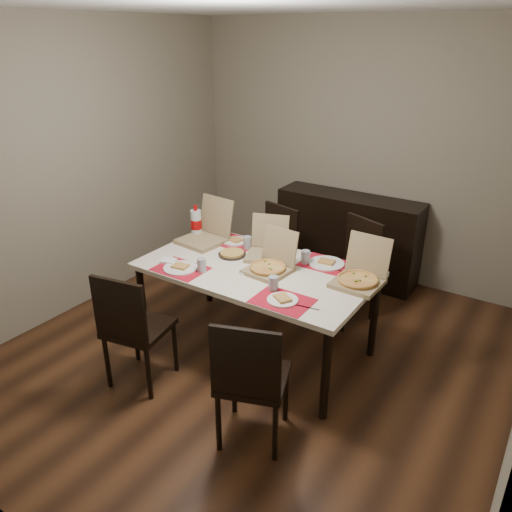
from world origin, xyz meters
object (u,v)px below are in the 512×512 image
(chair_far_left, at_px, (273,250))
(chair_far_right, at_px, (353,265))
(sideboard, at_px, (347,237))
(chair_near_right, at_px, (250,378))
(soda_bottle, at_px, (196,223))
(dip_bowl, at_px, (271,262))
(chair_near_left, at_px, (132,326))
(pizza_box_center, at_px, (270,265))
(dining_table, at_px, (256,275))

(chair_far_left, bearing_deg, chair_far_right, 7.53)
(sideboard, height_order, chair_far_left, chair_far_left)
(chair_near_right, xyz_separation_m, soda_bottle, (-1.35, 1.16, 0.36))
(dip_bowl, bearing_deg, chair_near_right, -64.44)
(chair_near_left, xyz_separation_m, pizza_box_center, (0.61, 0.88, 0.29))
(dining_table, distance_m, pizza_box_center, 0.17)
(sideboard, xyz_separation_m, soda_bottle, (-0.86, -1.43, 0.42))
(dip_bowl, bearing_deg, pizza_box_center, -60.36)
(dip_bowl, distance_m, soda_bottle, 0.88)
(sideboard, relative_size, dining_table, 0.83)
(chair_near_left, bearing_deg, chair_far_right, 63.33)
(chair_far_left, bearing_deg, chair_near_right, -62.47)
(sideboard, height_order, soda_bottle, soda_bottle)
(sideboard, height_order, chair_near_right, chair_near_right)
(sideboard, relative_size, dip_bowl, 13.63)
(chair_far_right, bearing_deg, soda_bottle, -150.78)
(soda_bottle, bearing_deg, chair_far_left, 52.65)
(dip_bowl, bearing_deg, chair_far_right, 66.05)
(chair_far_left, xyz_separation_m, chair_far_right, (0.78, 0.10, 0.00))
(pizza_box_center, height_order, dip_bowl, pizza_box_center)
(chair_near_right, height_order, chair_far_right, same)
(dip_bowl, bearing_deg, chair_near_left, -118.82)
(sideboard, relative_size, chair_far_left, 1.61)
(chair_near_left, xyz_separation_m, dip_bowl, (0.55, 1.00, 0.25))
(chair_near_right, bearing_deg, soda_bottle, 139.52)
(chair_near_left, distance_m, dip_bowl, 1.17)
(dining_table, bearing_deg, chair_far_left, 113.11)
(chair_far_right, bearing_deg, dip_bowl, -113.95)
(chair_near_left, bearing_deg, chair_far_left, 85.69)
(dining_table, height_order, soda_bottle, soda_bottle)
(chair_near_right, height_order, soda_bottle, soda_bottle)
(dining_table, height_order, chair_near_right, chair_near_right)
(chair_near_left, height_order, soda_bottle, soda_bottle)
(chair_far_right, distance_m, pizza_box_center, 1.03)
(dining_table, relative_size, dip_bowl, 16.35)
(pizza_box_center, bearing_deg, soda_bottle, 165.05)
(sideboard, distance_m, chair_near_right, 2.64)
(chair_near_right, height_order, chair_far_left, same)
(chair_far_left, bearing_deg, dip_bowl, -59.78)
(dining_table, bearing_deg, sideboard, 88.25)
(pizza_box_center, bearing_deg, sideboard, 92.51)
(chair_near_left, xyz_separation_m, soda_bottle, (-0.32, 1.13, 0.36))
(chair_near_left, height_order, chair_far_right, same)
(chair_near_right, height_order, dip_bowl, chair_near_right)
(chair_near_right, distance_m, dip_bowl, 1.16)
(sideboard, distance_m, chair_far_left, 0.95)
(dining_table, height_order, pizza_box_center, pizza_box_center)
(dining_table, xyz_separation_m, chair_near_left, (-0.49, -0.88, -0.17))
(chair_near_left, bearing_deg, chair_near_right, -1.36)
(pizza_box_center, relative_size, soda_bottle, 1.27)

